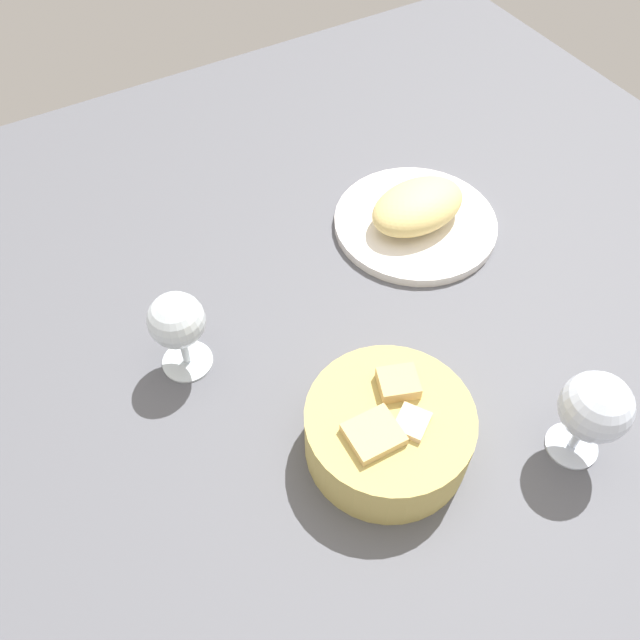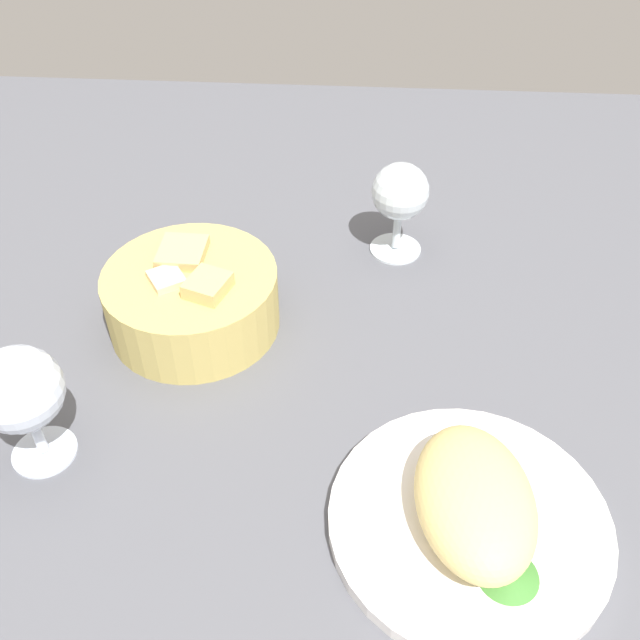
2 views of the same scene
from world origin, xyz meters
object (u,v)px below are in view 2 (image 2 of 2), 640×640
plate (469,522)px  wine_glass_far (20,393)px  bread_basket (192,298)px  wine_glass_near (400,196)px

plate → wine_glass_far: size_ratio=1.89×
plate → bread_basket: bearing=49.8°
plate → wine_glass_far: 40.14cm
wine_glass_far → wine_glass_near: bearing=-44.4°
plate → wine_glass_near: size_ratio=2.00×
wine_glass_near → wine_glass_far: bearing=135.6°
wine_glass_near → bread_basket: bearing=124.0°
plate → bread_basket: 37.22cm
wine_glass_near → wine_glass_far: size_ratio=0.94×
wine_glass_far → bread_basket: bearing=-29.8°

